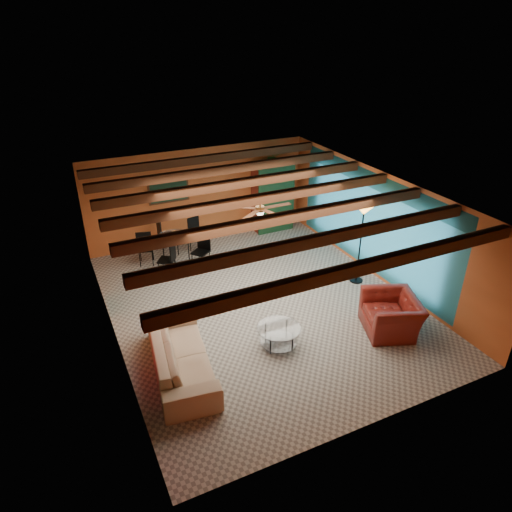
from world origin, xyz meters
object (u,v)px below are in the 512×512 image
sofa (181,355)px  armchair (391,314)px  potted_plant (273,157)px  floor_lamp (360,244)px  dining_table (175,244)px  coffee_table (279,336)px  vase (174,224)px  armoire (272,198)px

sofa → armchair: size_ratio=2.12×
armchair → potted_plant: (0.15, 5.78, 1.89)m
floor_lamp → armchair: bearing=-106.9°
sofa → potted_plant: (4.51, 5.13, 1.91)m
armchair → dining_table: 5.88m
floor_lamp → potted_plant: size_ratio=3.97×
potted_plant → coffee_table: bearing=-115.7°
coffee_table → vase: 4.57m
potted_plant → vase: bearing=-165.8°
sofa → potted_plant: 7.09m
armchair → floor_lamp: 2.16m
dining_table → potted_plant: potted_plant is taller
dining_table → vase: 0.60m
potted_plant → floor_lamp: bearing=-83.3°
coffee_table → floor_lamp: (2.98, 1.44, 0.79)m
sofa → coffee_table: bearing=-85.9°
sofa → vase: bearing=-7.8°
dining_table → armoire: (3.33, 0.84, 0.50)m
floor_lamp → dining_table: bearing=141.8°
armchair → armoire: armoire is taller
coffee_table → armoire: 5.88m
sofa → armchair: armchair is taller
dining_table → potted_plant: size_ratio=3.82×
armchair → coffee_table: size_ratio=1.36×
floor_lamp → vase: floor_lamp is taller
dining_table → floor_lamp: bearing=-38.2°
sofa → armchair: (4.36, -0.65, 0.02)m
coffee_table → potted_plant: size_ratio=1.73×
sofa → dining_table: dining_table is taller
potted_plant → armchair: bearing=-91.5°
armchair → floor_lamp: (0.60, 1.97, 0.63)m
floor_lamp → coffee_table: bearing=-154.1°
coffee_table → potted_plant: bearing=64.3°
floor_lamp → potted_plant: 4.04m
sofa → armoire: armoire is taller
armoire → potted_plant: bearing=0.0°
sofa → coffee_table: (1.99, -0.12, -0.15)m
floor_lamp → vase: size_ratio=11.64×
dining_table → armoire: size_ratio=0.96×
vase → armchair: bearing=-57.2°
vase → armoire: bearing=14.2°
armchair → floor_lamp: floor_lamp is taller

